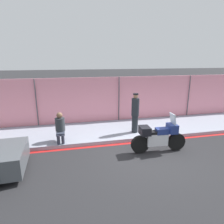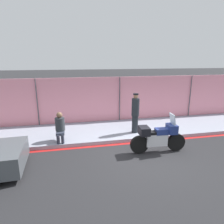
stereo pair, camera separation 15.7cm
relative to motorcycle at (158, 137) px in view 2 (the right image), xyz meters
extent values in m
plane|color=#262628|center=(-0.55, -0.29, -0.61)|extent=(120.00, 120.00, 0.00)
cube|color=#8E93A3|center=(-0.55, 2.47, -0.53)|extent=(31.92, 2.79, 0.16)
cube|color=red|center=(-0.55, 0.99, -0.61)|extent=(31.92, 0.18, 0.01)
cube|color=pink|center=(-0.55, 3.95, 0.67)|extent=(30.33, 0.08, 2.56)
cylinder|color=#4C4C51|center=(-4.85, 3.85, 0.67)|extent=(0.05, 0.05, 2.56)
cylinder|color=#4C4C51|center=(-0.55, 3.85, 0.67)|extent=(0.05, 0.05, 2.56)
cylinder|color=#4C4C51|center=(3.75, 3.85, 0.67)|extent=(0.05, 0.05, 2.56)
cylinder|color=black|center=(0.76, -0.04, -0.26)|extent=(0.70, 0.17, 0.70)
cylinder|color=black|center=(-0.72, 0.04, -0.26)|extent=(0.70, 0.17, 0.70)
cube|color=silver|center=(-0.05, 0.00, -0.10)|extent=(0.83, 0.32, 0.47)
cube|color=navy|center=(0.15, -0.01, 0.23)|extent=(0.53, 0.33, 0.22)
cube|color=black|center=(-0.14, 0.01, 0.19)|extent=(0.61, 0.31, 0.10)
cube|color=navy|center=(0.54, -0.03, 0.31)|extent=(0.34, 0.49, 0.34)
cube|color=silver|center=(0.54, -0.03, 0.69)|extent=(0.13, 0.42, 0.42)
cube|color=black|center=(-0.56, 0.03, 0.29)|extent=(0.38, 0.52, 0.30)
cylinder|color=#1E2328|center=(-0.32, 1.81, -0.05)|extent=(0.29, 0.29, 0.81)
cylinder|color=#1E2328|center=(-0.32, 1.81, 0.76)|extent=(0.35, 0.35, 0.81)
sphere|color=#A37556|center=(-0.32, 1.81, 1.27)|extent=(0.22, 0.22, 0.22)
cylinder|color=black|center=(-0.32, 1.81, 1.36)|extent=(0.25, 0.25, 0.05)
cylinder|color=#2D3342|center=(-3.76, 1.18, -0.26)|extent=(0.13, 0.13, 0.39)
cylinder|color=#2D3342|center=(-3.58, 1.18, -0.26)|extent=(0.13, 0.13, 0.39)
cube|color=#2D3342|center=(-3.67, 1.38, -0.07)|extent=(0.33, 0.39, 0.10)
cylinder|color=#2D3338|center=(-3.67, 1.57, 0.26)|extent=(0.39, 0.39, 0.55)
sphere|color=brown|center=(-3.67, 1.57, 0.65)|extent=(0.24, 0.24, 0.24)
cylinder|color=black|center=(-5.65, 0.54, -0.31)|extent=(0.61, 0.24, 0.60)
camera|label=1|loc=(-3.32, -6.54, 2.90)|focal=32.00mm
camera|label=2|loc=(-3.17, -6.58, 2.90)|focal=32.00mm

